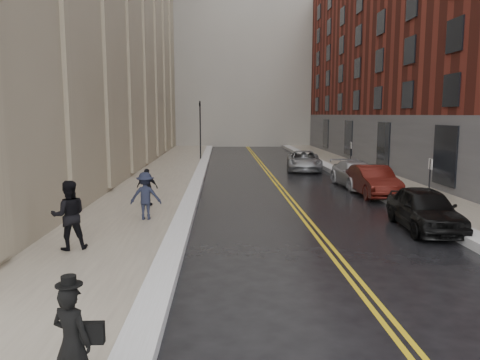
{
  "coord_description": "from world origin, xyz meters",
  "views": [
    {
      "loc": [
        -0.76,
        -10.94,
        4.03
      ],
      "look_at": [
        -0.07,
        6.38,
        1.6
      ],
      "focal_mm": 35.0,
      "sensor_mm": 36.0,
      "label": 1
    }
  ],
  "objects": [
    {
      "name": "tower_far_right",
      "position": [
        14.0,
        66.0,
        22.0
      ],
      "size": [
        22.0,
        18.0,
        44.0
      ],
      "primitive_type": "cube",
      "color": "slate",
      "rests_on": "ground"
    },
    {
      "name": "pedestrian_b",
      "position": [
        -3.59,
        6.3,
        1.04
      ],
      "size": [
        1.16,
        0.68,
        1.77
      ],
      "primitive_type": "imported",
      "rotation": [
        0.0,
        0.0,
        3.17
      ],
      "color": "#1B1F31",
      "rests_on": "sidewalk_left"
    },
    {
      "name": "car_silver_far",
      "position": [
        5.2,
        22.49,
        0.71
      ],
      "size": [
        2.97,
        5.37,
        1.42
      ],
      "primitive_type": "imported",
      "rotation": [
        0.0,
        0.0,
        -0.12
      ],
      "color": "#929499",
      "rests_on": "ground"
    },
    {
      "name": "pedestrian_main",
      "position": [
        -2.8,
        -4.88,
        0.96
      ],
      "size": [
        0.7,
        0.6,
        1.63
      ],
      "primitive_type": "imported",
      "rotation": [
        0.0,
        0.0,
        2.73
      ],
      "color": "black",
      "rests_on": "sidewalk_left"
    },
    {
      "name": "parking_sign_far",
      "position": [
        7.9,
        20.0,
        1.36
      ],
      "size": [
        0.06,
        0.35,
        2.23
      ],
      "color": "black",
      "rests_on": "ground"
    },
    {
      "name": "pedestrian_c",
      "position": [
        -3.94,
        8.95,
        0.95
      ],
      "size": [
        1.0,
        0.6,
        1.6
      ],
      "primitive_type": "imported",
      "rotation": [
        0.0,
        0.0,
        2.9
      ],
      "color": "black",
      "rests_on": "sidewalk_left"
    },
    {
      "name": "pedestrian_a",
      "position": [
        -5.16,
        2.43,
        1.16
      ],
      "size": [
        1.18,
        1.05,
        2.02
      ],
      "primitive_type": "imported",
      "rotation": [
        0.0,
        0.0,
        3.49
      ],
      "color": "black",
      "rests_on": "sidewalk_left"
    },
    {
      "name": "ground",
      "position": [
        0.0,
        0.0,
        0.0
      ],
      "size": [
        160.0,
        160.0,
        0.0
      ],
      "primitive_type": "plane",
      "color": "black",
      "rests_on": "ground"
    },
    {
      "name": "snow_ridge_left",
      "position": [
        -2.2,
        16.0,
        0.13
      ],
      "size": [
        0.7,
        60.8,
        0.26
      ],
      "primitive_type": "cube",
      "color": "white",
      "rests_on": "ground"
    },
    {
      "name": "snow_ridge_right",
      "position": [
        7.15,
        16.0,
        0.15
      ],
      "size": [
        0.85,
        60.8,
        0.3
      ],
      "primitive_type": "cube",
      "color": "white",
      "rests_on": "ground"
    },
    {
      "name": "car_maroon",
      "position": [
        6.8,
        11.89,
        0.75
      ],
      "size": [
        1.63,
        4.59,
        1.51
      ],
      "primitive_type": "imported",
      "rotation": [
        0.0,
        0.0,
        0.01
      ],
      "color": "#3E0F0B",
      "rests_on": "ground"
    },
    {
      "name": "car_silver_near",
      "position": [
        6.8,
        14.73,
        0.71
      ],
      "size": [
        2.28,
        5.0,
        1.42
      ],
      "primitive_type": "imported",
      "rotation": [
        0.0,
        0.0,
        0.06
      ],
      "color": "#B4B5BC",
      "rests_on": "ground"
    },
    {
      "name": "lane_stripe_b",
      "position": [
        2.62,
        16.0,
        0.0
      ],
      "size": [
        0.12,
        64.0,
        0.01
      ],
      "primitive_type": "cube",
      "color": "gold",
      "rests_on": "ground"
    },
    {
      "name": "lane_stripe_a",
      "position": [
        2.38,
        16.0,
        0.0
      ],
      "size": [
        0.12,
        64.0,
        0.01
      ],
      "primitive_type": "cube",
      "color": "gold",
      "rests_on": "ground"
    },
    {
      "name": "sidewalk_left",
      "position": [
        -4.5,
        16.0,
        0.07
      ],
      "size": [
        4.0,
        64.0,
        0.15
      ],
      "primitive_type": "cube",
      "color": "gray",
      "rests_on": "ground"
    },
    {
      "name": "sidewalk_right",
      "position": [
        9.0,
        16.0,
        0.07
      ],
      "size": [
        3.0,
        64.0,
        0.15
      ],
      "primitive_type": "cube",
      "color": "gray",
      "rests_on": "ground"
    },
    {
      "name": "car_black",
      "position": [
        6.37,
        4.9,
        0.75
      ],
      "size": [
        2.07,
        4.5,
        1.5
      ],
      "primitive_type": "imported",
      "rotation": [
        0.0,
        0.0,
        -0.07
      ],
      "color": "black",
      "rests_on": "ground"
    },
    {
      "name": "building_right",
      "position": [
        17.5,
        23.0,
        9.0
      ],
      "size": [
        14.0,
        50.0,
        18.0
      ],
      "primitive_type": "cube",
      "color": "maroon",
      "rests_on": "ground"
    },
    {
      "name": "parking_sign_near",
      "position": [
        7.9,
        8.0,
        1.36
      ],
      "size": [
        0.06,
        0.35,
        2.23
      ],
      "color": "black",
      "rests_on": "ground"
    },
    {
      "name": "traffic_signal",
      "position": [
        -2.6,
        30.0,
        3.08
      ],
      "size": [
        0.18,
        0.15,
        5.2
      ],
      "color": "black",
      "rests_on": "ground"
    }
  ]
}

